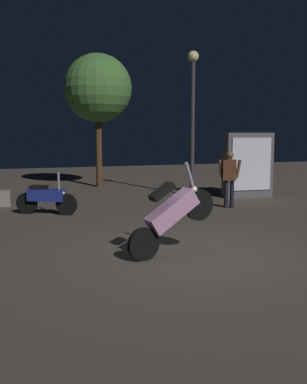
% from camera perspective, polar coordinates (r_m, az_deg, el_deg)
% --- Properties ---
extents(ground_plane, '(40.00, 40.00, 0.00)m').
position_cam_1_polar(ground_plane, '(8.22, 4.95, -7.65)').
color(ground_plane, '#4C443D').
extents(motorcycle_pink_foreground, '(1.65, 0.46, 1.63)m').
position_cam_1_polar(motorcycle_pink_foreground, '(7.86, 2.28, -2.77)').
color(motorcycle_pink_foreground, black).
rests_on(motorcycle_pink_foreground, ground_plane).
extents(motorcycle_blue_parked_left, '(1.50, 0.89, 1.11)m').
position_cam_1_polar(motorcycle_blue_parked_left, '(12.17, -13.25, -0.71)').
color(motorcycle_blue_parked_left, black).
rests_on(motorcycle_blue_parked_left, ground_plane).
extents(person_rider_beside, '(0.64, 0.37, 1.61)m').
position_cam_1_polar(person_rider_beside, '(13.02, 9.45, 2.20)').
color(person_rider_beside, black).
rests_on(person_rider_beside, ground_plane).
extents(streetlamp_near, '(0.36, 0.36, 4.73)m').
position_cam_1_polar(streetlamp_near, '(15.30, 4.92, 10.86)').
color(streetlamp_near, '#38383D').
rests_on(streetlamp_near, ground_plane).
extents(tree_left_bg, '(2.57, 2.57, 5.05)m').
position_cam_1_polar(tree_left_bg, '(17.83, -6.96, 12.69)').
color(tree_left_bg, '#4C331E').
rests_on(tree_left_bg, ground_plane).
extents(kiosk_billboard, '(1.63, 0.64, 2.10)m').
position_cam_1_polar(kiosk_billboard, '(15.25, 11.68, 3.32)').
color(kiosk_billboard, '#595960').
rests_on(kiosk_billboard, ground_plane).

